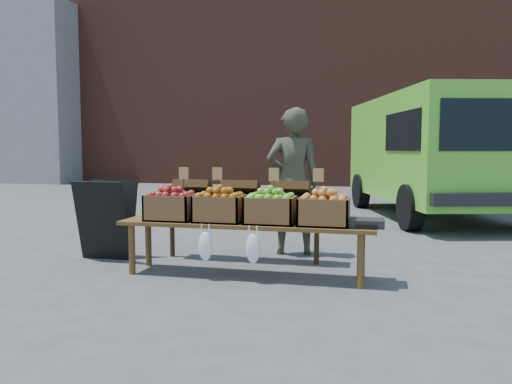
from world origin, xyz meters
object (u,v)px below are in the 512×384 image
(display_bench, at_px, (245,249))
(crate_russet_pears, at_px, (220,209))
(chalkboard_sign, at_px, (106,219))
(crate_red_apples, at_px, (271,210))
(weighing_scale, at_px, (367,223))
(crate_green_apples, at_px, (324,212))
(vendor, at_px, (293,182))
(crate_golden_apples, at_px, (171,207))
(delivery_van, at_px, (435,157))
(back_table, at_px, (242,217))

(display_bench, height_order, crate_russet_pears, crate_russet_pears)
(chalkboard_sign, distance_m, display_bench, 1.91)
(chalkboard_sign, xyz_separation_m, crate_red_apples, (2.13, -0.41, 0.22))
(weighing_scale, bearing_deg, crate_green_apples, 180.00)
(vendor, distance_m, crate_golden_apples, 1.68)
(vendor, relative_size, chalkboard_sign, 1.90)
(display_bench, xyz_separation_m, weighing_scale, (1.25, 0.00, 0.33))
(display_bench, height_order, crate_red_apples, crate_red_apples)
(delivery_van, xyz_separation_m, display_bench, (-2.44, -5.33, -0.89))
(delivery_van, height_order, chalkboard_sign, delivery_van)
(chalkboard_sign, distance_m, crate_golden_apples, 1.13)
(crate_golden_apples, bearing_deg, vendor, 47.14)
(crate_green_apples, bearing_deg, delivery_van, 73.12)
(back_table, distance_m, weighing_scale, 1.65)
(crate_green_apples, bearing_deg, vendor, 112.79)
(delivery_van, bearing_deg, vendor, -133.16)
(crate_russet_pears, height_order, crate_green_apples, same)
(display_bench, bearing_deg, delivery_van, 65.38)
(crate_golden_apples, bearing_deg, back_table, 50.30)
(crate_russet_pears, xyz_separation_m, crate_green_apples, (1.10, 0.00, 0.00))
(crate_red_apples, bearing_deg, vendor, 88.33)
(crate_green_apples, bearing_deg, back_table, 145.62)
(crate_golden_apples, relative_size, crate_russet_pears, 1.00)
(chalkboard_sign, relative_size, crate_golden_apples, 1.96)
(crate_russet_pears, bearing_deg, crate_red_apples, 0.00)
(vendor, xyz_separation_m, display_bench, (-0.31, -1.22, -0.64))
(chalkboard_sign, xyz_separation_m, back_table, (1.63, 0.31, 0.03))
(weighing_scale, bearing_deg, crate_golden_apples, 180.00)
(delivery_van, bearing_deg, crate_golden_apples, -137.23)
(crate_russet_pears, relative_size, weighing_scale, 1.47)
(crate_golden_apples, height_order, weighing_scale, crate_golden_apples)
(chalkboard_sign, relative_size, back_table, 0.47)
(crate_red_apples, bearing_deg, back_table, 124.90)
(vendor, relative_size, crate_golden_apples, 3.71)
(chalkboard_sign, xyz_separation_m, crate_golden_apples, (1.03, -0.41, 0.22))
(chalkboard_sign, height_order, display_bench, chalkboard_sign)
(vendor, bearing_deg, delivery_van, -128.83)
(vendor, relative_size, crate_russet_pears, 3.71)
(chalkboard_sign, relative_size, weighing_scale, 2.88)
(display_bench, relative_size, weighing_scale, 7.94)
(delivery_van, bearing_deg, weighing_scale, -118.34)
(crate_russet_pears, height_order, crate_red_apples, same)
(vendor, relative_size, crate_green_apples, 3.71)
(crate_red_apples, bearing_deg, chalkboard_sign, 169.14)
(crate_red_apples, relative_size, weighing_scale, 1.47)
(display_bench, relative_size, crate_golden_apples, 5.40)
(vendor, relative_size, display_bench, 0.69)
(back_table, xyz_separation_m, crate_golden_apples, (-0.60, -0.72, 0.19))
(chalkboard_sign, height_order, weighing_scale, chalkboard_sign)
(back_table, distance_m, crate_red_apples, 0.90)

